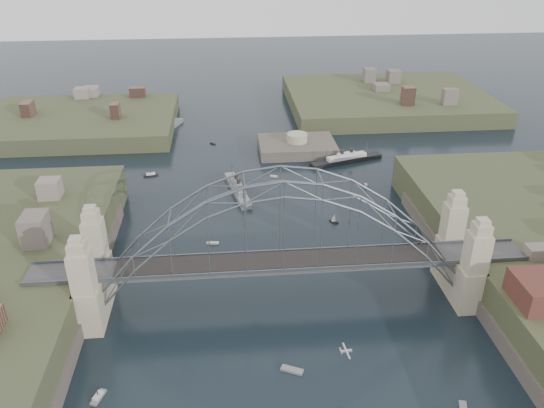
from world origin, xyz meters
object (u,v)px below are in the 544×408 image
at_px(fort_island, 297,152).
at_px(ocean_liner, 346,159).
at_px(naval_cruiser_near, 238,189).
at_px(naval_cruiser_far, 170,127).
at_px(bridge, 282,241).

distance_m(fort_island, ocean_liner, 15.76).
height_order(naval_cruiser_near, naval_cruiser_far, naval_cruiser_near).
bearing_deg(naval_cruiser_far, fort_island, -30.73).
bearing_deg(naval_cruiser_near, ocean_liner, 28.08).
height_order(naval_cruiser_near, ocean_liner, naval_cruiser_near).
distance_m(naval_cruiser_near, ocean_liner, 34.93).
bearing_deg(naval_cruiser_near, fort_island, 54.82).
bearing_deg(ocean_liner, fort_island, 143.63).
relative_size(bridge, naval_cruiser_near, 4.31).
bearing_deg(ocean_liner, naval_cruiser_far, 147.80).
bearing_deg(bridge, naval_cruiser_near, 97.93).
bearing_deg(fort_island, bridge, -99.73).
distance_m(bridge, naval_cruiser_far, 97.15).
bearing_deg(ocean_liner, bridge, -112.11).
relative_size(fort_island, naval_cruiser_far, 1.40).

